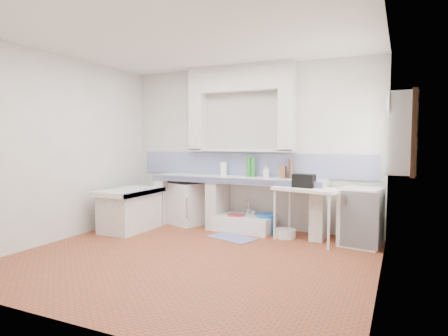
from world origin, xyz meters
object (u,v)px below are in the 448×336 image
at_px(stove, 188,204).
at_px(sink, 244,224).
at_px(side_table, 308,215).
at_px(fridge, 361,217).

distance_m(stove, sink, 1.16).
bearing_deg(sink, side_table, -8.25).
relative_size(stove, fridge, 0.90).
height_order(stove, fridge, fridge).
relative_size(side_table, fridge, 1.16).
xyz_separation_m(stove, sink, (1.13, -0.06, -0.26)).
xyz_separation_m(sink, fridge, (1.85, -0.12, 0.30)).
distance_m(sink, side_table, 1.17).
height_order(side_table, fridge, fridge).
distance_m(side_table, fridge, 0.75).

